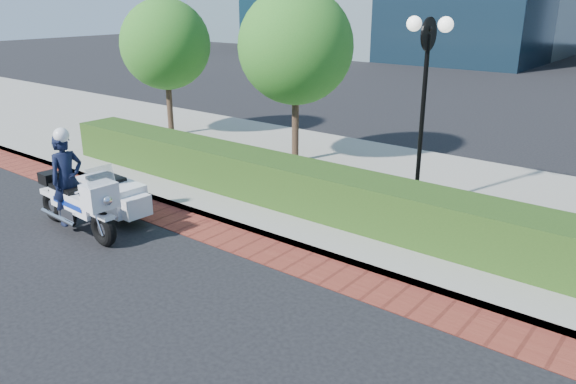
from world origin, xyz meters
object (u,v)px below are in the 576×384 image
Objects in this scene: lamppost at (425,84)px; tree_b at (296,47)px; tree_a at (165,44)px; police_motorcycle at (89,193)px.

tree_b is (-4.50, 1.30, 0.48)m from lamppost.
tree_a is 5.50m from tree_b.
police_motorcycle is (4.84, -6.37, -2.46)m from tree_a.
lamppost is at bearing 47.35° from police_motorcycle.
lamppost is 0.92× the size of tree_a.
lamppost is 4.71m from tree_b.
tree_a is (-10.00, 1.30, 0.26)m from lamppost.
tree_b is 6.94m from police_motorcycle.
tree_b is at bearing 163.89° from lamppost.
tree_a is 8.37m from police_motorcycle.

